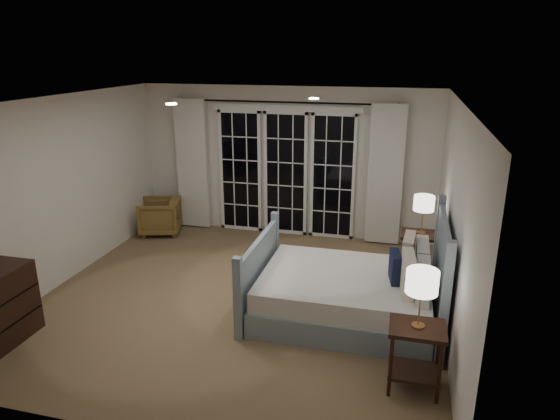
% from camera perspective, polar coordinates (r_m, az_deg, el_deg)
% --- Properties ---
extents(floor, '(5.00, 5.00, 0.00)m').
position_cam_1_polar(floor, '(6.57, -4.53, -9.93)').
color(floor, brown).
rests_on(floor, ground).
extents(ceiling, '(5.00, 5.00, 0.00)m').
position_cam_1_polar(ceiling, '(5.84, -5.14, 12.32)').
color(ceiling, white).
rests_on(ceiling, wall_back).
extents(wall_left, '(0.02, 5.00, 2.50)m').
position_cam_1_polar(wall_left, '(7.27, -23.81, 1.94)').
color(wall_left, silver).
rests_on(wall_left, floor).
extents(wall_right, '(0.02, 5.00, 2.50)m').
position_cam_1_polar(wall_right, '(5.81, 19.24, -1.31)').
color(wall_right, silver).
rests_on(wall_right, floor).
extents(wall_back, '(5.00, 0.02, 2.50)m').
position_cam_1_polar(wall_back, '(8.41, 0.71, 5.49)').
color(wall_back, silver).
rests_on(wall_back, floor).
extents(wall_front, '(5.00, 0.02, 2.50)m').
position_cam_1_polar(wall_front, '(3.98, -16.65, -9.99)').
color(wall_front, silver).
rests_on(wall_front, floor).
extents(french_doors, '(2.50, 0.04, 2.20)m').
position_cam_1_polar(french_doors, '(8.41, 0.64, 4.37)').
color(french_doors, black).
rests_on(french_doors, wall_back).
extents(curtain_rod, '(3.50, 0.03, 0.03)m').
position_cam_1_polar(curtain_rod, '(8.15, 0.56, 12.22)').
color(curtain_rod, black).
rests_on(curtain_rod, wall_back).
extents(curtain_left, '(0.55, 0.10, 2.25)m').
position_cam_1_polar(curtain_left, '(8.84, -9.98, 5.18)').
color(curtain_left, silver).
rests_on(curtain_left, curtain_rod).
extents(curtain_right, '(0.55, 0.10, 2.25)m').
position_cam_1_polar(curtain_right, '(8.10, 11.95, 3.88)').
color(curtain_right, silver).
rests_on(curtain_right, curtain_rod).
extents(downlight_a, '(0.12, 0.12, 0.01)m').
position_cam_1_polar(downlight_a, '(6.21, 3.90, 12.60)').
color(downlight_a, white).
rests_on(downlight_a, ceiling).
extents(downlight_b, '(0.12, 0.12, 0.01)m').
position_cam_1_polar(downlight_b, '(5.70, -12.32, 11.76)').
color(downlight_b, white).
rests_on(downlight_b, ceiling).
extents(bed, '(2.18, 1.56, 1.27)m').
position_cam_1_polar(bed, '(6.03, 8.02, -9.28)').
color(bed, gray).
rests_on(bed, floor).
extents(nightstand_left, '(0.51, 0.41, 0.66)m').
position_cam_1_polar(nightstand_left, '(4.93, 15.26, -14.98)').
color(nightstand_left, black).
rests_on(nightstand_left, floor).
extents(nightstand_right, '(0.53, 0.42, 0.68)m').
position_cam_1_polar(nightstand_right, '(7.10, 15.68, -4.35)').
color(nightstand_right, black).
rests_on(nightstand_right, floor).
extents(lamp_left, '(0.29, 0.29, 0.56)m').
position_cam_1_polar(lamp_left, '(4.61, 15.94, -7.96)').
color(lamp_left, tan).
rests_on(lamp_left, nightstand_left).
extents(lamp_right, '(0.27, 0.27, 0.53)m').
position_cam_1_polar(lamp_right, '(6.88, 16.13, 0.69)').
color(lamp_right, tan).
rests_on(lamp_right, nightstand_right).
extents(armchair, '(0.83, 0.82, 0.61)m').
position_cam_1_polar(armchair, '(8.86, -13.57, -0.73)').
color(armchair, brown).
rests_on(armchair, floor).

